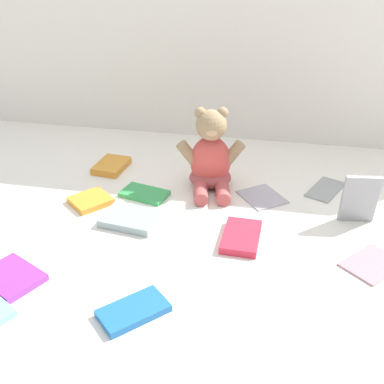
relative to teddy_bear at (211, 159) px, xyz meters
The scene contains 14 objects.
ground_plane 0.14m from the teddy_bear, 96.42° to the right, with size 3.20×3.20×0.00m, color silver.
backdrop_drape 0.48m from the teddy_bear, 92.03° to the left, with size 1.88×0.03×0.78m, color silver.
teddy_bear is the anchor object (origin of this frame).
book_case_0 0.20m from the teddy_bear, 152.29° to the right, with size 0.07×0.12×0.01m, color green.
book_case_1 0.33m from the teddy_bear, ahead, with size 0.07×0.13×0.01m, color gray.
book_case_2 0.28m from the teddy_bear, 126.51° to the right, with size 0.10×0.13×0.02m, color #8DA0A2.
book_case_3 0.28m from the teddy_bear, 65.40° to the right, with size 0.08×0.13×0.02m, color red.
book_case_5 0.49m from the teddy_bear, 35.34° to the right, with size 0.09×0.12×0.01m, color #AA7F8A.
book_case_6 0.40m from the teddy_bear, 16.35° to the right, with size 0.08×0.01×0.13m, color #96989C.
book_case_7 0.17m from the teddy_bear, 14.22° to the right, with size 0.10×0.11×0.01m, color #A19BA9.
book_case_8 0.59m from the teddy_bear, 125.42° to the right, with size 0.10×0.12×0.01m, color purple.
book_case_9 0.32m from the teddy_bear, behind, with size 0.08×0.11×0.02m, color orange.
book_case_10 0.34m from the teddy_bear, 152.63° to the right, with size 0.09×0.10×0.02m, color orange.
book_case_11 0.53m from the teddy_bear, 96.87° to the right, with size 0.07×0.13×0.01m, color #1F63AA.
Camera 1 is at (0.18, -1.03, 0.63)m, focal length 44.03 mm.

